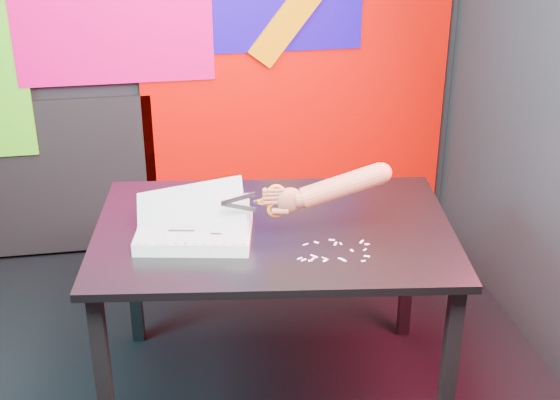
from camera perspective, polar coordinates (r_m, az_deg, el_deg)
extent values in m
cube|color=#C30600|center=(4.08, 1.22, 7.89)|extent=(1.60, 0.02, 1.60)
cube|color=#E8005E|center=(3.87, -12.27, 14.03)|extent=(0.95, 0.02, 0.80)
cube|color=black|center=(4.21, -17.93, 1.35)|extent=(1.30, 0.02, 0.85)
cube|color=black|center=(2.82, -12.75, -12.83)|extent=(0.06, 0.06, 0.72)
cube|color=black|center=(3.44, -10.71, -5.01)|extent=(0.06, 0.06, 0.72)
cube|color=black|center=(2.86, 12.23, -12.26)|extent=(0.06, 0.06, 0.72)
cube|color=black|center=(3.47, 9.34, -4.64)|extent=(0.06, 0.06, 0.72)
cube|color=#242424|center=(2.89, -0.46, -2.28)|extent=(1.42, 1.04, 0.03)
cube|color=white|center=(2.82, -6.25, -2.31)|extent=(0.45, 0.36, 0.05)
cube|color=white|center=(2.81, -6.27, -1.87)|extent=(0.45, 0.36, 0.00)
cube|color=white|center=(2.80, -6.27, -1.78)|extent=(0.43, 0.35, 0.12)
cube|color=white|center=(2.81, -6.52, -1.22)|extent=(0.39, 0.30, 0.21)
cylinder|color=black|center=(2.72, -10.43, -3.12)|extent=(0.01, 0.01, 0.00)
cylinder|color=black|center=(2.71, -9.74, -3.13)|extent=(0.01, 0.01, 0.00)
cylinder|color=black|center=(2.70, -9.05, -3.14)|extent=(0.01, 0.01, 0.00)
cylinder|color=black|center=(2.70, -8.35, -3.15)|extent=(0.01, 0.01, 0.00)
cylinder|color=black|center=(2.69, -7.66, -3.16)|extent=(0.01, 0.01, 0.00)
cylinder|color=black|center=(2.69, -6.95, -3.18)|extent=(0.01, 0.01, 0.00)
cylinder|color=black|center=(2.69, -6.25, -3.19)|extent=(0.01, 0.01, 0.00)
cylinder|color=black|center=(2.68, -5.54, -3.19)|extent=(0.01, 0.01, 0.00)
cylinder|color=black|center=(2.68, -4.84, -3.20)|extent=(0.01, 0.01, 0.00)
cylinder|color=black|center=(2.67, -4.13, -3.21)|extent=(0.01, 0.01, 0.00)
cylinder|color=black|center=(2.67, -3.42, -3.22)|extent=(0.01, 0.01, 0.00)
cylinder|color=black|center=(2.67, -2.70, -3.23)|extent=(0.01, 0.01, 0.00)
cylinder|color=black|center=(2.95, -9.49, -0.60)|extent=(0.01, 0.01, 0.00)
cylinder|color=black|center=(2.95, -8.85, -0.61)|extent=(0.01, 0.01, 0.00)
cylinder|color=black|center=(2.94, -8.22, -0.61)|extent=(0.01, 0.01, 0.00)
cylinder|color=black|center=(2.94, -7.58, -0.62)|extent=(0.01, 0.01, 0.00)
cylinder|color=black|center=(2.93, -6.93, -0.62)|extent=(0.01, 0.01, 0.00)
cylinder|color=black|center=(2.93, -6.29, -0.63)|extent=(0.01, 0.01, 0.00)
cylinder|color=black|center=(2.93, -5.64, -0.64)|extent=(0.01, 0.01, 0.00)
cylinder|color=black|center=(2.92, -5.00, -0.64)|extent=(0.01, 0.01, 0.00)
cylinder|color=black|center=(2.92, -4.35, -0.65)|extent=(0.01, 0.01, 0.00)
cylinder|color=black|center=(2.92, -3.70, -0.65)|extent=(0.01, 0.01, 0.00)
cylinder|color=black|center=(2.91, -3.04, -0.66)|extent=(0.01, 0.01, 0.00)
cylinder|color=black|center=(2.91, -2.39, -0.66)|extent=(0.01, 0.01, 0.00)
cube|color=black|center=(2.87, -8.04, -1.34)|extent=(0.07, 0.02, 0.00)
cube|color=black|center=(2.83, -5.77, -1.56)|extent=(0.05, 0.02, 0.00)
cube|color=black|center=(2.77, -7.24, -2.23)|extent=(0.10, 0.03, 0.00)
cube|color=black|center=(2.74, -4.67, -2.47)|extent=(0.04, 0.02, 0.00)
cube|color=beige|center=(2.72, -3.07, 0.09)|extent=(0.13, 0.01, 0.05)
cube|color=beige|center=(2.74, -3.06, -0.50)|extent=(0.13, 0.01, 0.05)
cylinder|color=beige|center=(2.73, -1.80, -0.14)|extent=(0.01, 0.01, 0.01)
cube|color=orange|center=(2.74, -1.33, -0.25)|extent=(0.05, 0.01, 0.02)
cube|color=orange|center=(2.73, -1.33, 0.00)|extent=(0.05, 0.01, 0.02)
torus|color=orange|center=(2.73, -0.29, 0.52)|extent=(0.07, 0.02, 0.07)
torus|color=orange|center=(2.75, -0.29, -0.67)|extent=(0.07, 0.02, 0.07)
ellipsoid|color=brown|center=(2.75, 0.72, -0.03)|extent=(0.09, 0.06, 0.10)
cylinder|color=brown|center=(2.74, -0.29, -0.15)|extent=(0.07, 0.02, 0.02)
cylinder|color=brown|center=(2.73, -0.29, 0.18)|extent=(0.07, 0.02, 0.02)
cylinder|color=brown|center=(2.73, -0.29, 0.48)|extent=(0.06, 0.02, 0.02)
cylinder|color=brown|center=(2.72, -0.29, 0.74)|extent=(0.06, 0.02, 0.02)
cylinder|color=brown|center=(2.75, 0.04, -0.82)|extent=(0.06, 0.04, 0.03)
cylinder|color=brown|center=(2.75, 1.68, 0.09)|extent=(0.06, 0.07, 0.07)
cylinder|color=brown|center=(2.75, 4.57, 1.03)|extent=(0.31, 0.10, 0.16)
sphere|color=brown|center=(2.76, 7.44, 1.97)|extent=(0.07, 0.07, 0.07)
cube|color=silver|center=(2.80, 3.81, -2.93)|extent=(0.02, 0.02, 0.00)
cube|color=silver|center=(2.67, 2.23, -4.45)|extent=(0.01, 0.01, 0.00)
cube|color=silver|center=(2.71, 6.37, -4.11)|extent=(0.02, 0.02, 0.00)
cube|color=silver|center=(2.67, 2.37, -4.36)|extent=(0.02, 0.02, 0.00)
cube|color=silver|center=(2.80, 5.99, -3.04)|extent=(0.02, 0.02, 0.00)
cube|color=silver|center=(2.68, 1.45, -4.29)|extent=(0.02, 0.02, 0.00)
cube|color=silver|center=(2.67, 3.35, -4.42)|extent=(0.02, 0.02, 0.00)
cube|color=silver|center=(2.68, 3.32, -4.28)|extent=(0.02, 0.02, 0.00)
cube|color=silver|center=(2.78, 2.68, -3.11)|extent=(0.02, 0.02, 0.00)
cube|color=silver|center=(2.75, 6.24, -3.63)|extent=(0.02, 0.02, 0.00)
cube|color=silver|center=(2.67, 4.74, -4.45)|extent=(0.02, 0.01, 0.00)
cube|color=silver|center=(2.78, 6.31, -3.24)|extent=(0.01, 0.01, 0.00)
cube|color=silver|center=(2.68, 6.12, -4.45)|extent=(0.02, 0.01, 0.00)
cube|color=silver|center=(2.78, 4.47, -3.20)|extent=(0.01, 0.02, 0.00)
cube|color=silver|center=(2.77, 1.89, -3.25)|extent=(0.02, 0.01, 0.00)
cube|color=silver|center=(2.68, 4.51, -4.32)|extent=(0.02, 0.02, 0.00)
cube|color=silver|center=(2.79, 6.42, -3.21)|extent=(0.01, 0.01, 0.00)
cube|color=silver|center=(2.74, 5.28, -3.69)|extent=(0.01, 0.02, 0.00)
cube|color=silver|center=(2.69, 2.51, -4.13)|extent=(0.02, 0.03, 0.00)
cube|color=silver|center=(2.67, 1.75, -4.39)|extent=(0.02, 0.01, 0.00)
cube|color=silver|center=(2.78, 4.08, -3.20)|extent=(0.02, 0.03, 0.00)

